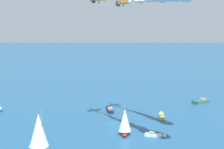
% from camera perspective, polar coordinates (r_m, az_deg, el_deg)
% --- Properties ---
extents(ground_plane, '(2000.00, 2000.00, 0.00)m').
position_cam_1_polar(ground_plane, '(130.23, 0.23, -8.69)').
color(ground_plane, '#1E517A').
extents(sailboat_offshore, '(8.39, 5.06, 10.52)m').
position_cam_1_polar(sailboat_offshore, '(115.77, 2.29, -8.33)').
color(sailboat_offshore, '#B21E1E').
rests_on(sailboat_offshore, ground_plane).
extents(motorboat_trailing, '(6.90, 10.20, 2.94)m').
position_cam_1_polar(motorboat_trailing, '(171.65, 15.28, -4.66)').
color(motorboat_trailing, '#33704C').
rests_on(motorboat_trailing, ground_plane).
extents(motorboat_ahead, '(9.60, 3.30, 2.73)m').
position_cam_1_polar(motorboat_ahead, '(149.70, -0.46, -6.21)').
color(motorboat_ahead, black).
rests_on(motorboat_ahead, ground_plane).
extents(motorboat_outer_ring_a, '(4.12, 7.41, 2.09)m').
position_cam_1_polar(motorboat_outer_ring_a, '(115.89, 7.82, -10.57)').
color(motorboat_outer_ring_a, white).
rests_on(motorboat_outer_ring_a, ground_plane).
extents(motorboat_outer_ring_b, '(8.63, 3.60, 2.43)m').
position_cam_1_polar(motorboat_outer_ring_b, '(140.69, 8.76, -7.25)').
color(motorboat_outer_ring_b, gold).
rests_on(motorboat_outer_ring_b, ground_plane).
extents(sailboat_outer_ring_c, '(9.07, 10.08, 13.71)m').
position_cam_1_polar(sailboat_outer_ring_c, '(101.88, -12.79, -9.93)').
color(sailboat_outer_ring_c, white).
rests_on(sailboat_outer_ring_c, ground_plane).
extents(motorboat_outer_ring_d, '(7.25, 4.11, 2.05)m').
position_cam_1_polar(motorboat_outer_ring_d, '(160.10, -19.24, -5.80)').
color(motorboat_outer_ring_d, '#23478C').
rests_on(motorboat_outer_ring_d, ground_plane).
extents(biplane_wingman, '(6.95, 6.89, 3.58)m').
position_cam_1_polar(biplane_wingman, '(132.67, 1.77, 12.58)').
color(biplane_wingman, orange).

